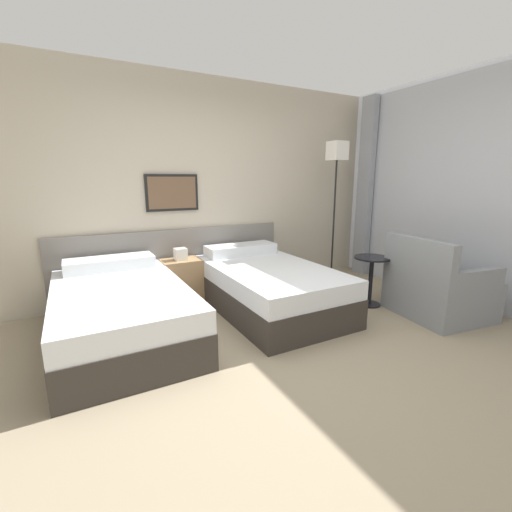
{
  "coord_description": "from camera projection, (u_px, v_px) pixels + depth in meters",
  "views": [
    {
      "loc": [
        -1.56,
        -2.09,
        1.47
      ],
      "look_at": [
        0.16,
        1.07,
        0.66
      ],
      "focal_mm": 24.0,
      "sensor_mm": 36.0,
      "label": 1
    }
  ],
  "objects": [
    {
      "name": "nightstand",
      "position": [
        182.0,
        279.0,
        4.18
      ],
      "size": [
        0.46,
        0.34,
        0.66
      ],
      "color": "#9E7A51",
      "rests_on": "ground_plane"
    },
    {
      "name": "ground_plane",
      "position": [
        301.0,
        360.0,
        2.84
      ],
      "size": [
        16.0,
        16.0,
        0.0
      ],
      "primitive_type": "plane",
      "color": "gray"
    },
    {
      "name": "wall_window",
      "position": [
        502.0,
        191.0,
        3.66
      ],
      "size": [
        0.21,
        4.62,
        2.7
      ],
      "color": "white",
      "rests_on": "ground_plane"
    },
    {
      "name": "floor_lamp",
      "position": [
        336.0,
        168.0,
        4.56
      ],
      "size": [
        0.24,
        0.24,
        1.95
      ],
      "color": "black",
      "rests_on": "ground_plane"
    },
    {
      "name": "side_table",
      "position": [
        371.0,
        272.0,
        4.0
      ],
      "size": [
        0.41,
        0.41,
        0.59
      ],
      "color": "black",
      "rests_on": "ground_plane"
    },
    {
      "name": "bed_near_door",
      "position": [
        121.0,
        311.0,
        3.19
      ],
      "size": [
        1.14,
        1.91,
        0.64
      ],
      "color": "#332D28",
      "rests_on": "ground_plane"
    },
    {
      "name": "bed_near_window",
      "position": [
        268.0,
        286.0,
        3.93
      ],
      "size": [
        1.14,
        1.91,
        0.64
      ],
      "color": "#332D28",
      "rests_on": "ground_plane"
    },
    {
      "name": "wall_headboard",
      "position": [
        203.0,
        193.0,
        4.39
      ],
      "size": [
        10.0,
        0.1,
        2.7
      ],
      "color": "#B7AD99",
      "rests_on": "ground_plane"
    },
    {
      "name": "armchair",
      "position": [
        437.0,
        291.0,
        3.72
      ],
      "size": [
        0.93,
        0.97,
        0.88
      ],
      "rotation": [
        0.0,
        0.0,
        1.43
      ],
      "color": "gray",
      "rests_on": "ground_plane"
    }
  ]
}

